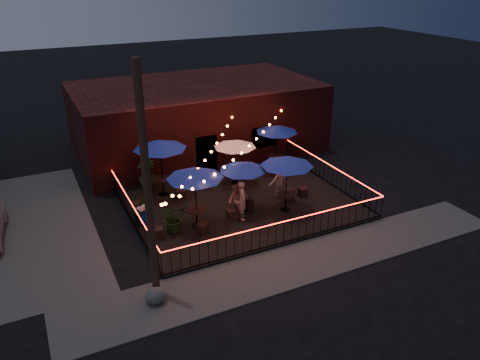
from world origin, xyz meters
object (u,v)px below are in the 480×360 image
object	(u,v)px
cafe_table_2	(243,167)
cafe_table_3	(235,144)
cooler	(144,215)
cafe_table_5	(277,129)
cafe_table_0	(195,175)
cafe_table_1	(160,145)
utility_pole	(147,189)
cafe_table_4	(287,162)
boulder	(156,296)

from	to	relation	value
cafe_table_2	cafe_table_3	distance (m)	2.93
cooler	cafe_table_5	bearing A→B (deg)	-1.76
cafe_table_0	cafe_table_1	xyz separation A→B (m)	(-0.37, 3.56, 0.14)
utility_pole	cafe_table_2	world-z (taller)	utility_pole
cafe_table_0	cafe_table_2	bearing A→B (deg)	9.76
utility_pole	cafe_table_2	xyz separation A→B (m)	(5.20, 3.86, -1.73)
cafe_table_0	cafe_table_5	xyz separation A→B (m)	(6.12, 3.95, -0.14)
cafe_table_4	cafe_table_5	distance (m)	4.78
cafe_table_4	cooler	world-z (taller)	cafe_table_4
cafe_table_2	cooler	bearing A→B (deg)	168.71
cooler	utility_pole	bearing A→B (deg)	-121.01
cafe_table_2	cafe_table_3	world-z (taller)	same
cafe_table_3	cafe_table_5	bearing A→B (deg)	15.11
cooler	cafe_table_2	bearing A→B (deg)	-31.49
cafe_table_4	cooler	size ratio (longest dim) A/B	3.66
cafe_table_0	cafe_table_2	distance (m)	2.42
boulder	cafe_table_4	bearing A→B (deg)	26.56
cafe_table_2	cafe_table_4	size ratio (longest dim) A/B	0.85
cafe_table_2	cooler	xyz separation A→B (m)	(-4.30, 0.86, -1.74)
cafe_table_2	cafe_table_3	bearing A→B (deg)	71.41
cafe_table_4	cafe_table_5	bearing A→B (deg)	65.40
utility_pole	cafe_table_3	xyz separation A→B (m)	(6.13, 6.64, -1.73)
cafe_table_4	boulder	bearing A→B (deg)	-153.44
cafe_table_3	cafe_table_4	xyz separation A→B (m)	(0.83, -3.59, 0.21)
cafe_table_0	cooler	bearing A→B (deg)	146.64
cafe_table_1	cooler	distance (m)	3.51
cafe_table_3	boulder	size ratio (longest dim) A/B	2.99
cafe_table_4	boulder	distance (m)	8.25
cooler	boulder	xyz separation A→B (m)	(-1.06, -5.22, -0.22)
cafe_table_0	cafe_table_3	world-z (taller)	cafe_table_0
cafe_table_0	cafe_table_3	bearing A→B (deg)	43.94
utility_pole	cooler	xyz separation A→B (m)	(0.90, 4.72, -3.47)
cafe_table_2	cafe_table_4	distance (m)	1.95
cafe_table_3	cafe_table_4	world-z (taller)	cafe_table_4
cafe_table_0	cooler	world-z (taller)	cafe_table_0
utility_pole	cafe_table_5	distance (m)	11.72
cafe_table_5	cooler	bearing A→B (deg)	-161.56
utility_pole	cafe_table_0	bearing A→B (deg)	50.73
cafe_table_0	cafe_table_1	distance (m)	3.58
cafe_table_4	boulder	xyz separation A→B (m)	(-7.12, -3.56, -2.17)
cooler	boulder	world-z (taller)	cooler
cafe_table_3	cooler	xyz separation A→B (m)	(-5.23, -1.92, -1.74)
cafe_table_3	cafe_table_1	bearing A→B (deg)	174.23
boulder	cafe_table_0	bearing A→B (deg)	52.95
utility_pole	cafe_table_2	bearing A→B (deg)	36.61
cafe_table_2	cafe_table_5	xyz separation A→B (m)	(3.75, 3.54, 0.13)
cafe_table_2	boulder	xyz separation A→B (m)	(-5.36, -4.36, -1.96)
cafe_table_2	boulder	distance (m)	7.18
cafe_table_2	cafe_table_1	bearing A→B (deg)	131.03
cafe_table_1	cafe_table_5	distance (m)	6.51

